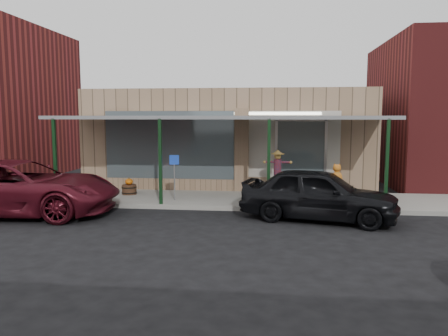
# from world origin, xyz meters

# --- Properties ---
(ground) EXTENTS (120.00, 120.00, 0.00)m
(ground) POSITION_xyz_m (0.00, 0.00, 0.00)
(ground) COLOR black
(ground) RESTS_ON ground
(sidewalk) EXTENTS (40.00, 3.20, 0.15)m
(sidewalk) POSITION_xyz_m (0.00, 3.60, 0.07)
(sidewalk) COLOR gray
(sidewalk) RESTS_ON ground
(storefront) EXTENTS (12.00, 6.25, 4.20)m
(storefront) POSITION_xyz_m (-0.00, 8.16, 2.09)
(storefront) COLOR #93755A
(storefront) RESTS_ON ground
(awning) EXTENTS (12.00, 3.00, 3.04)m
(awning) POSITION_xyz_m (0.00, 3.56, 3.01)
(awning) COLOR gray
(awning) RESTS_ON ground
(block_buildings_near) EXTENTS (61.00, 8.00, 8.00)m
(block_buildings_near) POSITION_xyz_m (2.01, 9.20, 3.77)
(block_buildings_near) COLOR maroon
(block_buildings_near) RESTS_ON ground
(barrel_scarecrow) EXTENTS (1.06, 0.77, 1.74)m
(barrel_scarecrow) POSITION_xyz_m (2.10, 3.78, 0.74)
(barrel_scarecrow) COLOR #512E20
(barrel_scarecrow) RESTS_ON sidewalk
(barrel_pumpkin) EXTENTS (0.71, 0.71, 0.64)m
(barrel_pumpkin) POSITION_xyz_m (-3.47, 3.82, 0.38)
(barrel_pumpkin) COLOR #512E20
(barrel_pumpkin) RESTS_ON sidewalk
(handicap_sign) EXTENTS (0.33, 0.09, 1.59)m
(handicap_sign) POSITION_xyz_m (-1.50, 2.88, 1.18)
(handicap_sign) COLOR gray
(handicap_sign) RESTS_ON sidewalk
(parked_sedan) EXTENTS (4.90, 2.86, 1.62)m
(parked_sedan) POSITION_xyz_m (3.31, 1.09, 0.79)
(parked_sedan) COLOR black
(parked_sedan) RESTS_ON ground
(car_maroon) EXTENTS (6.37, 3.29, 1.72)m
(car_maroon) POSITION_xyz_m (-6.01, 0.77, 0.86)
(car_maroon) COLOR #56111D
(car_maroon) RESTS_ON ground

